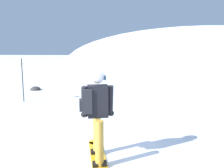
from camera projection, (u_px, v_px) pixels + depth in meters
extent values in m
plane|color=white|center=(87.00, 160.00, 4.00)|extent=(300.00, 300.00, 0.00)
ellipsoid|color=silver|center=(194.00, 64.00, 35.52)|extent=(42.70, 38.43, 11.86)
cube|color=orange|center=(98.00, 159.00, 4.00)|extent=(0.71, 1.58, 0.02)
cylinder|color=orange|center=(95.00, 142.00, 4.77)|extent=(0.28, 0.28, 0.02)
cube|color=black|center=(97.00, 151.00, 4.23)|extent=(0.28, 0.21, 0.06)
cube|color=black|center=(100.00, 164.00, 3.76)|extent=(0.28, 0.21, 0.06)
cylinder|color=#BC8E33|center=(97.00, 133.00, 4.18)|extent=(0.15, 0.15, 0.82)
cylinder|color=#BC8E33|center=(99.00, 143.00, 3.71)|extent=(0.15, 0.15, 0.82)
cube|color=black|center=(98.00, 101.00, 3.84)|extent=(0.41, 0.31, 0.58)
cylinder|color=black|center=(85.00, 101.00, 3.80)|extent=(0.15, 0.20, 0.57)
cylinder|color=black|center=(110.00, 101.00, 3.88)|extent=(0.15, 0.20, 0.57)
sphere|color=black|center=(84.00, 114.00, 3.88)|extent=(0.11, 0.11, 0.11)
sphere|color=black|center=(111.00, 113.00, 3.95)|extent=(0.11, 0.11, 0.11)
cube|color=#232328|center=(87.00, 100.00, 3.80)|extent=(0.25, 0.32, 0.44)
cube|color=#232328|center=(81.00, 105.00, 3.80)|extent=(0.11, 0.21, 0.20)
sphere|color=beige|center=(98.00, 78.00, 3.78)|extent=(0.21, 0.21, 0.21)
sphere|color=silver|center=(98.00, 76.00, 3.77)|extent=(0.25, 0.25, 0.25)
cube|color=navy|center=(105.00, 77.00, 3.80)|extent=(0.08, 0.17, 0.08)
cylinder|color=black|center=(23.00, 81.00, 8.66)|extent=(0.04, 0.04, 1.72)
cylinder|color=orange|center=(22.00, 64.00, 8.56)|extent=(0.20, 0.20, 0.02)
cone|color=black|center=(21.00, 59.00, 8.53)|extent=(0.04, 0.04, 0.08)
ellipsoid|color=#383333|center=(36.00, 90.00, 11.43)|extent=(0.57, 0.49, 0.40)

